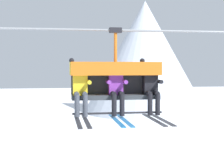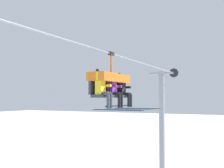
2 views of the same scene
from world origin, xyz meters
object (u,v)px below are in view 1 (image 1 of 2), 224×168
chairlift_chair (115,75)px  skier_black (151,87)px  skier_yellow (80,87)px  skier_purple (117,88)px

chairlift_chair → skier_black: (0.81, -0.21, -0.27)m
chairlift_chair → skier_yellow: bearing=-165.2°
chairlift_chair → skier_purple: 0.36m
chairlift_chair → skier_black: 0.88m
chairlift_chair → skier_purple: (0.00, -0.22, -0.29)m
skier_yellow → skier_purple: 0.81m
chairlift_chair → skier_yellow: chairlift_chair is taller
chairlift_chair → skier_black: bearing=-14.9°
skier_purple → skier_black: (0.81, 0.01, 0.02)m
skier_yellow → chairlift_chair: bearing=14.8°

